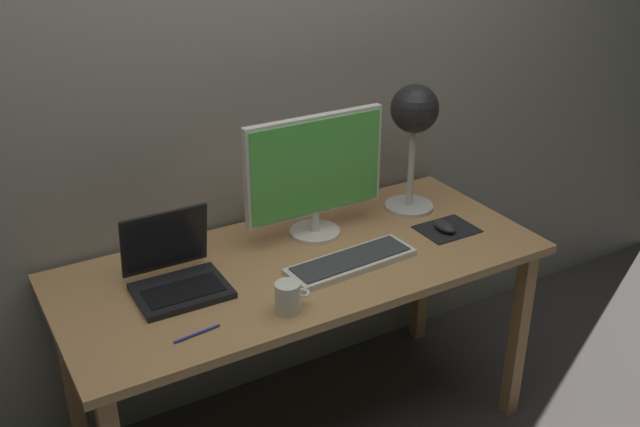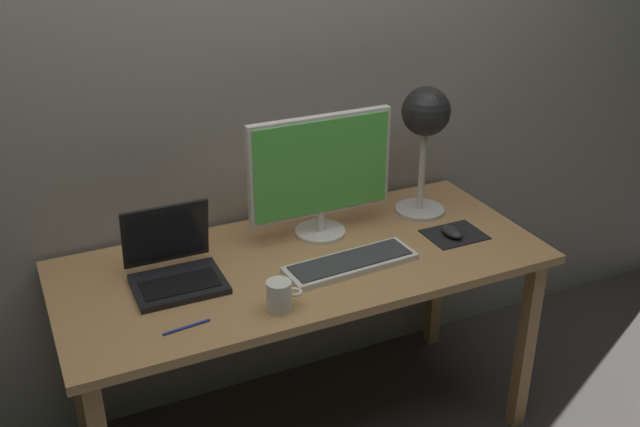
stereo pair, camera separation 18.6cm
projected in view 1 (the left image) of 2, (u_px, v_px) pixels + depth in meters
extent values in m
cube|color=gray|center=(243.00, 65.00, 2.47)|extent=(4.80, 0.06, 2.60)
cube|color=tan|center=(302.00, 264.00, 2.41)|extent=(1.60, 0.70, 0.03)
cube|color=tan|center=(518.00, 335.00, 2.68)|extent=(0.05, 0.05, 0.71)
cube|color=tan|center=(70.00, 377.00, 2.46)|extent=(0.05, 0.05, 0.71)
cube|color=tan|center=(422.00, 266.00, 3.13)|extent=(0.05, 0.05, 0.71)
cylinder|color=silver|center=(315.00, 232.00, 2.56)|extent=(0.18, 0.18, 0.01)
cylinder|color=silver|center=(315.00, 221.00, 2.54)|extent=(0.03, 0.03, 0.07)
cube|color=silver|center=(315.00, 166.00, 2.45)|extent=(0.51, 0.03, 0.35)
cube|color=#59C64C|center=(317.00, 167.00, 2.44)|extent=(0.49, 0.00, 0.33)
cube|color=silver|center=(351.00, 262.00, 2.37)|extent=(0.45, 0.16, 0.02)
cube|color=#38383A|center=(351.00, 259.00, 2.36)|extent=(0.41, 0.13, 0.01)
cube|color=black|center=(182.00, 291.00, 2.21)|extent=(0.28, 0.22, 0.02)
cube|color=black|center=(183.00, 291.00, 2.19)|extent=(0.24, 0.12, 0.00)
cube|color=black|center=(165.00, 240.00, 2.26)|extent=(0.28, 0.06, 0.21)
cube|color=black|center=(165.00, 240.00, 2.26)|extent=(0.24, 0.05, 0.18)
cylinder|color=beige|center=(409.00, 206.00, 2.75)|extent=(0.18, 0.18, 0.01)
cylinder|color=silver|center=(411.00, 162.00, 2.68)|extent=(0.02, 0.02, 0.34)
sphere|color=black|center=(415.00, 109.00, 2.59)|extent=(0.17, 0.17, 0.17)
sphere|color=#FFEAB2|center=(416.00, 121.00, 2.60)|extent=(0.06, 0.06, 0.06)
cube|color=black|center=(447.00, 229.00, 2.59)|extent=(0.20, 0.16, 0.00)
ellipsoid|color=#28282B|center=(445.00, 227.00, 2.57)|extent=(0.06, 0.10, 0.03)
cylinder|color=white|center=(288.00, 298.00, 2.10)|extent=(0.07, 0.07, 0.09)
torus|color=white|center=(303.00, 293.00, 2.13)|extent=(0.05, 0.05, 0.01)
cylinder|color=#2633A5|center=(197.00, 334.00, 2.02)|extent=(0.14, 0.02, 0.01)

